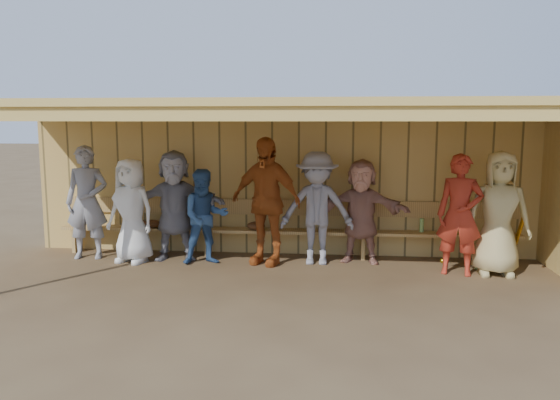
# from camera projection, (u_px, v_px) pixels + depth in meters

# --- Properties ---
(ground) EXTENTS (90.00, 90.00, 0.00)m
(ground) POSITION_uv_depth(u_px,v_px,m) (278.00, 274.00, 8.05)
(ground) COLOR brown
(ground) RESTS_ON ground
(player_a) EXTENTS (0.72, 0.52, 1.85)m
(player_a) POSITION_uv_depth(u_px,v_px,m) (87.00, 202.00, 8.86)
(player_a) COLOR gray
(player_a) RESTS_ON ground
(player_b) EXTENTS (0.92, 0.73, 1.66)m
(player_b) POSITION_uv_depth(u_px,v_px,m) (131.00, 211.00, 8.63)
(player_b) COLOR white
(player_b) RESTS_ON ground
(player_c) EXTENTS (0.88, 0.78, 1.50)m
(player_c) POSITION_uv_depth(u_px,v_px,m) (205.00, 217.00, 8.52)
(player_c) COLOR #305385
(player_c) RESTS_ON ground
(player_d) EXTENTS (1.27, 0.87, 2.00)m
(player_d) POSITION_uv_depth(u_px,v_px,m) (266.00, 201.00, 8.50)
(player_d) COLOR #AE501B
(player_d) RESTS_ON ground
(player_e) EXTENTS (1.14, 0.66, 1.77)m
(player_e) POSITION_uv_depth(u_px,v_px,m) (317.00, 208.00, 8.51)
(player_e) COLOR gray
(player_e) RESTS_ON ground
(player_f) EXTENTS (1.58, 0.71, 1.65)m
(player_f) POSITION_uv_depth(u_px,v_px,m) (361.00, 211.00, 8.61)
(player_f) COLOR tan
(player_f) RESTS_ON ground
(player_g) EXTENTS (0.73, 0.57, 1.77)m
(player_g) POSITION_uv_depth(u_px,v_px,m) (460.00, 215.00, 7.92)
(player_g) COLOR #AA2D1B
(player_g) RESTS_ON ground
(player_h) EXTENTS (0.92, 0.63, 1.82)m
(player_h) POSITION_uv_depth(u_px,v_px,m) (498.00, 214.00, 7.88)
(player_h) COLOR tan
(player_h) RESTS_ON ground
(player_extra) EXTENTS (1.71, 0.78, 1.78)m
(player_extra) POSITION_uv_depth(u_px,v_px,m) (174.00, 205.00, 8.77)
(player_extra) COLOR gray
(player_extra) RESTS_ON ground
(dugout_structure) EXTENTS (8.80, 3.20, 2.50)m
(dugout_structure) POSITION_uv_depth(u_px,v_px,m) (307.00, 156.00, 8.45)
(dugout_structure) COLOR tan
(dugout_structure) RESTS_ON ground
(bench) EXTENTS (7.60, 0.34, 0.93)m
(bench) POSITION_uv_depth(u_px,v_px,m) (285.00, 224.00, 9.07)
(bench) COLOR tan
(bench) RESTS_ON ground
(dugout_equipment) EXTENTS (6.35, 0.62, 0.80)m
(dugout_equipment) POSITION_uv_depth(u_px,v_px,m) (235.00, 227.00, 9.03)
(dugout_equipment) COLOR orange
(dugout_equipment) RESTS_ON ground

